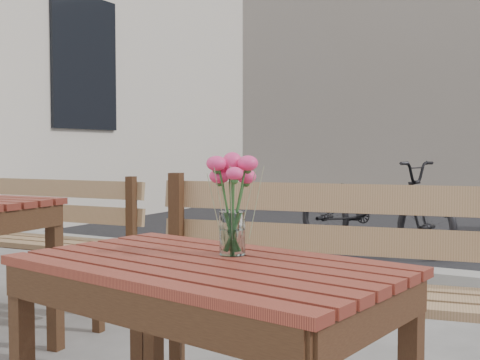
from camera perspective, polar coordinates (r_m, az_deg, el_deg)
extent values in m
cube|color=black|center=(8.51, -14.51, 10.75)|extent=(0.06, 1.20, 1.80)
cube|color=gray|center=(4.82, 19.04, -8.90)|extent=(30.00, 0.25, 0.12)
cube|color=gray|center=(16.37, 15.32, 13.31)|extent=(8.00, 3.00, 8.00)
cube|color=#5B2017|center=(1.81, -3.26, -8.10)|extent=(1.23, 0.84, 0.03)
cube|color=#321C10|center=(2.45, -8.21, -13.66)|extent=(0.07, 0.07, 0.68)
cube|color=#97744E|center=(2.38, 7.69, -10.46)|extent=(1.58, 0.66, 0.03)
cube|color=#97744E|center=(2.56, 8.75, -3.67)|extent=(1.52, 0.29, 0.42)
cube|color=#321C10|center=(2.52, -9.64, -15.28)|extent=(0.06, 0.06, 0.50)
cube|color=#321C10|center=(2.76, -6.13, -9.02)|extent=(0.06, 0.06, 0.93)
cylinder|color=white|center=(1.90, -0.73, -5.08)|extent=(0.08, 0.08, 0.14)
cylinder|color=#2C612C|center=(1.89, -0.73, -3.03)|extent=(0.05, 0.05, 0.27)
cube|color=#321C10|center=(3.27, -17.15, -8.82)|extent=(0.07, 0.07, 0.76)
cube|color=#97744E|center=(4.05, -19.31, -5.46)|extent=(1.45, 0.48, 0.03)
cube|color=#97744E|center=(4.18, -17.31, -1.86)|extent=(1.43, 0.12, 0.39)
cube|color=#321C10|center=(3.54, -13.41, -10.21)|extent=(0.05, 0.05, 0.47)
cube|color=#321C10|center=(3.76, -10.33, -6.30)|extent=(0.05, 0.05, 0.87)
imported|color=black|center=(6.17, 12.51, -2.44)|extent=(1.86, 1.05, 0.92)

